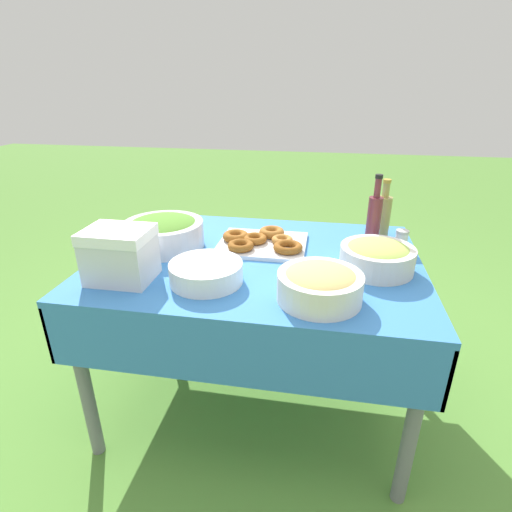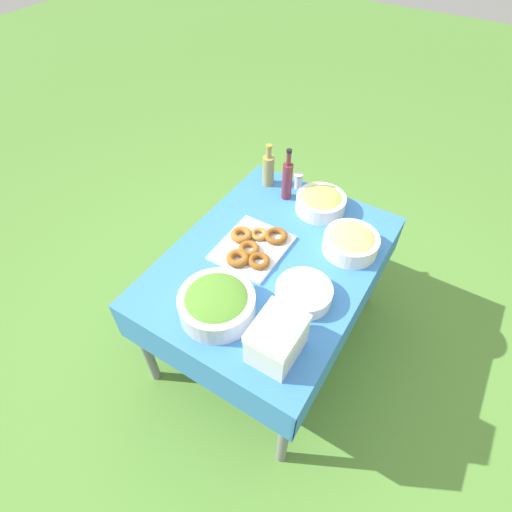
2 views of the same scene
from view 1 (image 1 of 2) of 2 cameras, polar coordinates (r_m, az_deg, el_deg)
ground_plane at (r=1.99m, az=0.22°, el=-19.23°), size 14.00×14.00×0.00m
picnic_table at (r=1.63m, az=0.26°, el=-3.14°), size 1.27×0.94×0.71m
salad_bowl at (r=1.71m, az=-13.05°, el=3.44°), size 0.33×0.33×0.13m
pasta_bowl at (r=1.28m, az=9.10°, el=-3.94°), size 0.27×0.27×0.11m
donut_platter at (r=1.69m, az=0.78°, el=2.06°), size 0.37×0.31×0.05m
plate_stack at (r=1.39m, az=-7.13°, el=-2.35°), size 0.25×0.25×0.07m
olive_oil_bottle at (r=1.86m, az=17.65°, el=5.66°), size 0.07×0.07×0.26m
wine_bottle at (r=1.70m, az=16.46°, el=4.90°), size 0.06×0.06×0.31m
fruit_bowl at (r=1.53m, az=16.92°, el=0.04°), size 0.27×0.27×0.11m
cooler_box at (r=1.46m, az=-18.85°, el=0.20°), size 0.22×0.18×0.19m
salt_shaker at (r=1.73m, az=20.03°, el=2.06°), size 0.05×0.05×0.09m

